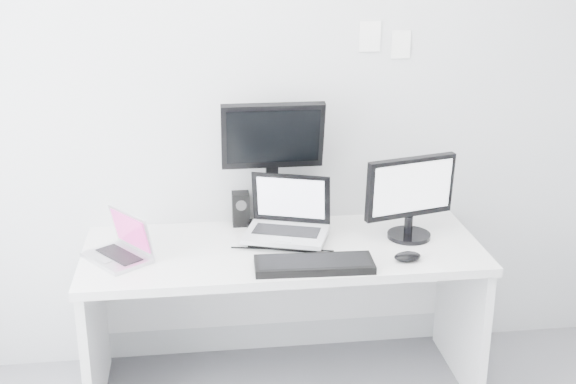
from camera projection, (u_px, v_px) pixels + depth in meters
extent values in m
plane|color=silver|center=(274.00, 96.00, 3.54)|extent=(3.60, 0.00, 3.60)
cube|color=silver|center=(283.00, 318.00, 3.55)|extent=(1.80, 0.70, 0.73)
cube|color=#B3B3B8|center=(115.00, 237.00, 3.26)|extent=(0.35, 0.36, 0.22)
cube|color=black|center=(241.00, 209.00, 3.65)|extent=(0.09, 0.09, 0.16)
cube|color=#B7B8BE|center=(286.00, 211.00, 3.42)|extent=(0.44, 0.39, 0.31)
cube|color=black|center=(272.00, 164.00, 3.53)|extent=(0.47, 0.17, 0.64)
cube|color=black|center=(411.00, 197.00, 3.46)|extent=(0.48, 0.31, 0.40)
cube|color=black|center=(314.00, 265.00, 3.20)|extent=(0.51, 0.20, 0.03)
ellipsoid|color=black|center=(407.00, 257.00, 3.28)|extent=(0.13, 0.09, 0.04)
cube|color=white|center=(370.00, 36.00, 3.50)|extent=(0.10, 0.00, 0.14)
cube|color=white|center=(401.00, 44.00, 3.53)|extent=(0.09, 0.00, 0.13)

